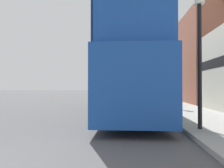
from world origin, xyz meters
The scene contains 8 objects.
ground_plane centered at (0.00, 21.00, 0.00)m, with size 144.00×144.00×0.00m, color #4C4C4F.
sidewalk centered at (7.06, 18.00, 0.07)m, with size 3.09×108.00×0.14m.
brick_terrace_rear centered at (11.60, 23.33, 5.32)m, with size 6.00×20.27×10.65m.
tour_bus centered at (3.89, 8.82, 1.77)m, with size 2.61×11.04×4.04m.
parked_car_ahead_of_bus centered at (4.36, 16.23, 0.66)m, with size 1.89×4.38×1.41m.
lamp_post_nearest centered at (6.02, 4.38, 3.34)m, with size 0.35×0.35×4.63m.
lamp_post_second centered at (5.95, 12.50, 3.22)m, with size 0.35×0.35×4.44m.
lamp_post_third centered at (6.14, 20.62, 3.33)m, with size 0.35×0.35×4.61m.
Camera 1 is at (3.75, -2.71, 1.46)m, focal length 35.00 mm.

